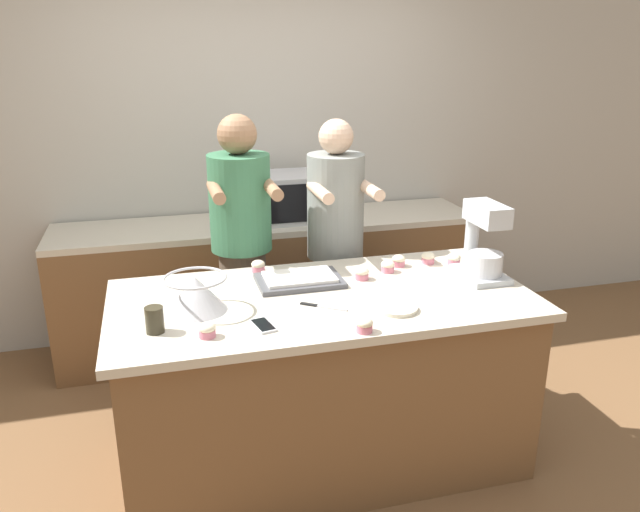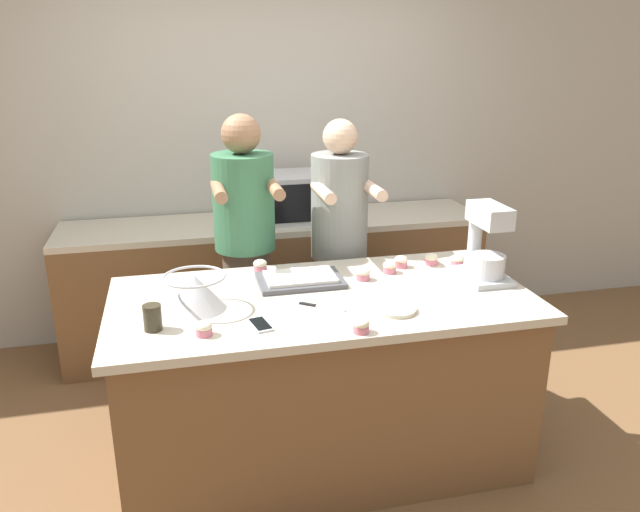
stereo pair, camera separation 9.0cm
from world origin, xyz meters
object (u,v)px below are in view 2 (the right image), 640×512
(cupcake_2, at_px, (363,274))
(cupcake_3, at_px, (401,262))
(person_right, at_px, (339,253))
(cupcake_1, at_px, (361,326))
(stand_mixer, at_px, (486,247))
(microwave_oven, at_px, (296,196))
(person_left, at_px, (246,256))
(drinking_glass, at_px, (152,318))
(mixing_bowl, at_px, (195,291))
(cell_phone, at_px, (260,325))
(cupcake_4, at_px, (457,261))
(cupcake_0, at_px, (260,265))
(small_plate, at_px, (396,309))
(cupcake_6, at_px, (204,328))
(cupcake_7, at_px, (390,267))
(cupcake_5, at_px, (431,259))
(baking_tray, at_px, (300,279))
(knife, at_px, (319,306))

(cupcake_2, height_order, cupcake_3, same)
(person_right, distance_m, cupcake_1, 1.14)
(stand_mixer, xyz_separation_m, microwave_oven, (-0.69, 1.33, -0.01))
(person_left, relative_size, drinking_glass, 15.12)
(drinking_glass, distance_m, cupcake_1, 0.85)
(stand_mixer, bearing_deg, mixing_bowl, -178.39)
(mixing_bowl, bearing_deg, cell_phone, -43.92)
(cupcake_4, bearing_deg, cupcake_0, 170.75)
(small_plate, height_order, cupcake_6, cupcake_6)
(drinking_glass, bearing_deg, stand_mixer, 7.80)
(drinking_glass, xyz_separation_m, cupcake_0, (0.53, 0.60, -0.02))
(microwave_oven, bearing_deg, person_right, -79.22)
(cupcake_2, distance_m, cupcake_4, 0.55)
(cupcake_1, distance_m, cupcake_7, 0.73)
(microwave_oven, distance_m, small_plate, 1.61)
(cupcake_1, bearing_deg, cupcake_6, 168.99)
(person_left, distance_m, cupcake_3, 0.87)
(cell_phone, distance_m, cupcake_5, 1.14)
(baking_tray, height_order, cupcake_6, cupcake_6)
(stand_mixer, height_order, drinking_glass, stand_mixer)
(drinking_glass, distance_m, cupcake_6, 0.23)
(cell_phone, height_order, cupcake_3, cupcake_3)
(mixing_bowl, xyz_separation_m, microwave_oven, (0.73, 1.37, 0.07))
(cupcake_5, bearing_deg, cupcake_3, -179.24)
(knife, xyz_separation_m, cupcake_4, (0.84, 0.36, 0.03))
(cupcake_6, bearing_deg, baking_tray, 44.34)
(person_right, bearing_deg, cell_phone, -122.00)
(small_plate, relative_size, cupcake_5, 2.59)
(person_left, xyz_separation_m, cupcake_5, (0.94, -0.41, 0.04))
(mixing_bowl, xyz_separation_m, cupcake_4, (1.37, 0.25, -0.05))
(small_plate, distance_m, cupcake_3, 0.58)
(drinking_glass, bearing_deg, knife, 5.66)
(small_plate, xyz_separation_m, cupcake_7, (0.14, 0.47, 0.02))
(baking_tray, bearing_deg, small_plate, -52.10)
(cupcake_7, bearing_deg, cupcake_2, -158.20)
(cupcake_3, bearing_deg, person_left, 152.14)
(person_left, height_order, cupcake_5, person_left)
(cupcake_3, height_order, cupcake_5, same)
(cupcake_2, bearing_deg, mixing_bowl, -168.15)
(cupcake_0, height_order, cupcake_2, same)
(knife, bearing_deg, cupcake_7, 37.27)
(person_left, bearing_deg, cell_phone, -93.26)
(cupcake_1, bearing_deg, cupcake_0, 109.88)
(microwave_oven, distance_m, knife, 1.49)
(drinking_glass, bearing_deg, person_right, 40.87)
(cell_phone, bearing_deg, small_plate, 1.17)
(person_right, distance_m, mixing_bowl, 1.12)
(cupcake_4, height_order, cupcake_5, same)
(cupcake_6, relative_size, cupcake_7, 1.00)
(cell_phone, relative_size, small_plate, 0.85)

